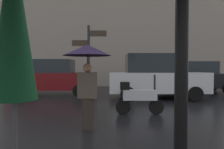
{
  "coord_description": "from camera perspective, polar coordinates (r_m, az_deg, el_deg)",
  "views": [
    {
      "loc": [
        0.01,
        -2.55,
        1.44
      ],
      "look_at": [
        0.05,
        5.62,
        1.18
      ],
      "focal_mm": 33.01,
      "sensor_mm": 36.0,
      "label": 1
    }
  ],
  "objects": [
    {
      "name": "pedestrian_with_umbrella",
      "position": [
        4.79,
        -6.86,
        4.1
      ],
      "size": [
        1.11,
        1.11,
        1.98
      ],
      "rotation": [
        0.0,
        0.0,
        0.63
      ],
      "color": "#2A241E",
      "rests_on": "ground"
    },
    {
      "name": "parked_car_distant",
      "position": [
        12.98,
        21.67,
        -0.61
      ],
      "size": [
        4.6,
        1.97,
        1.82
      ],
      "rotation": [
        0.0,
        0.0,
        -0.24
      ],
      "color": "black",
      "rests_on": "ground"
    },
    {
      "name": "parked_car_left",
      "position": [
        9.88,
        11.97,
        -0.55
      ],
      "size": [
        4.46,
        1.96,
        2.09
      ],
      "rotation": [
        0.0,
        0.0,
        3.23
      ],
      "color": "silver",
      "rests_on": "ground"
    },
    {
      "name": "parked_scooter",
      "position": [
        6.45,
        7.25,
        -6.07
      ],
      "size": [
        1.49,
        0.32,
        1.23
      ],
      "rotation": [
        0.0,
        0.0,
        0.13
      ],
      "color": "black",
      "rests_on": "ground"
    },
    {
      "name": "folded_patio_umbrella_near",
      "position": [
        1.93,
        -25.64,
        12.39
      ],
      "size": [
        0.4,
        0.4,
        2.58
      ],
      "color": "black",
      "rests_on": "ground"
    },
    {
      "name": "parked_car_right",
      "position": [
        11.51,
        -16.15,
        -0.68
      ],
      "size": [
        4.56,
        1.85,
        1.89
      ],
      "rotation": [
        0.0,
        0.0,
        -0.19
      ],
      "color": "#590C0F",
      "rests_on": "ground"
    },
    {
      "name": "street_signpost",
      "position": [
        6.5,
        -6.41,
        3.97
      ],
      "size": [
        1.08,
        0.08,
        2.77
      ],
      "color": "black",
      "rests_on": "ground"
    }
  ]
}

